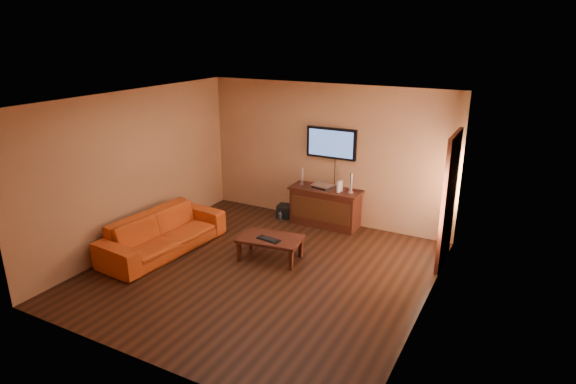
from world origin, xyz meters
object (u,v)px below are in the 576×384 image
Objects in this scene: av_receiver at (323,187)px; bottle at (280,217)px; sofa at (163,227)px; game_console at (340,186)px; speaker_left at (302,177)px; media_console at (325,207)px; coffee_table at (270,240)px; speaker_right at (351,184)px; television at (331,143)px; subwoofer at (285,211)px; keyboard at (269,239)px.

bottle is at bearing -153.56° from av_receiver.
game_console reaches higher than sofa.
speaker_left is 0.83m from game_console.
game_console is (0.31, -0.03, 0.47)m from media_console.
coffee_table is (-0.20, -1.78, -0.04)m from media_console.
av_receiver is (-0.55, -0.05, -0.13)m from speaker_right.
television is at bearing 90.00° from media_console.
media_console is 6.65× the size of bottle.
av_receiver is 0.36m from game_console.
bottle is at bearing -151.17° from television.
speaker_left reaches higher than av_receiver.
subwoofer is (-0.36, -0.05, -0.76)m from speaker_left.
speaker_right is 1.81× the size of bottle.
sofa reaches higher than av_receiver.
game_console is at bearing -167.47° from speaker_right.
coffee_table is 1.68m from bottle.
media_console is at bearing -35.36° from sofa.
av_receiver reaches higher than bottle.
television is 1.72m from subwoofer.
sofa is 1.87m from keyboard.
sofa is 10.70× the size of game_console.
game_console is (-0.20, -0.04, -0.07)m from speaker_right.
television is 0.44× the size of sofa.
television reaches higher than bottle.
television is 2.40× the size of keyboard.
television is 2.42m from keyboard.
bottle is at bearing -158.09° from game_console.
bottle is 0.50× the size of keyboard.
television is 0.89m from speaker_left.
game_console reaches higher than subwoofer.
game_console is (0.51, 1.75, 0.51)m from coffee_table.
keyboard is (-0.18, -2.09, -1.19)m from television.
bottle is at bearing 112.76° from keyboard.
media_console is at bearing -4.13° from speaker_left.
av_receiver is 1.43× the size of subwoofer.
bottle is at bearing -23.37° from sofa.
sofa is 6.01× the size of speaker_right.
speaker_right reaches higher than keyboard.
av_receiver reaches higher than coffee_table.
bottle is (-1.36, -0.26, -0.82)m from speaker_right.
speaker_right is at bearing 23.68° from game_console.
coffee_table is 1.90m from subwoofer.
av_receiver reaches higher than media_console.
media_console is 0.74m from speaker_left.
coffee_table is at bearing -83.50° from av_receiver.
speaker_left is at bearing 99.87° from coffee_table.
coffee_table is at bearing -80.13° from speaker_left.
sofa is at bearing -121.47° from speaker_left.
coffee_table is 1.92m from speaker_left.
coffee_table is 1.87m from sofa.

